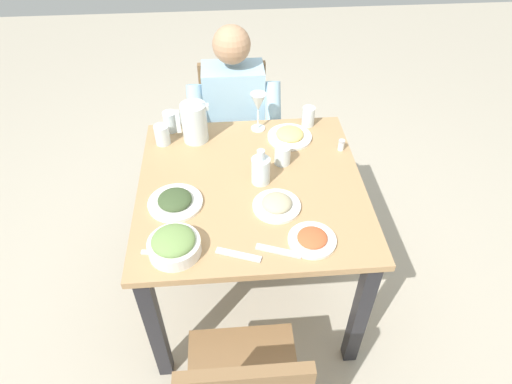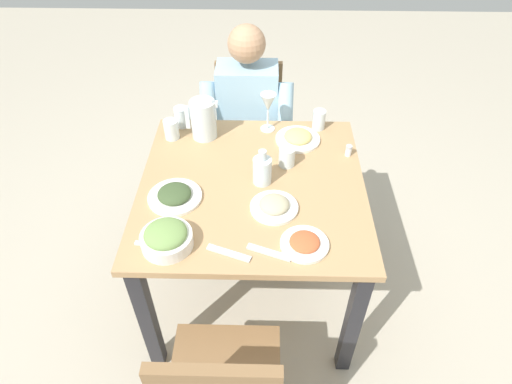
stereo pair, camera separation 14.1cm
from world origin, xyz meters
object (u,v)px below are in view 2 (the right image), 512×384
object	(u,v)px
water_pitcher	(203,119)
water_glass_far_left	(171,129)
water_glass_by_pitcher	(319,120)
chair_near	(249,128)
salad_bowl	(166,237)
plate_dolmas	(175,195)
wine_glass	(268,104)
plate_rice_curry	(305,243)
plate_fries	(298,138)
water_glass_center	(181,117)
oil_carafe	(262,171)
plate_beans	(274,206)
diner_near	(247,128)
dining_table	(252,203)
salt_shaker	(349,150)
water_glass_near_right	(287,157)

from	to	relation	value
water_pitcher	water_glass_far_left	bearing A→B (deg)	6.80
water_glass_by_pitcher	chair_near	bearing A→B (deg)	-44.97
salad_bowl	plate_dolmas	bearing A→B (deg)	-87.04
wine_glass	plate_rice_curry	bearing A→B (deg)	100.54
plate_fries	plate_dolmas	world-z (taller)	same
salad_bowl	water_glass_center	size ratio (longest dim) A/B	1.90
plate_fries	water_glass_far_left	bearing A→B (deg)	-0.82
oil_carafe	plate_rice_curry	bearing A→B (deg)	114.41
plate_dolmas	plate_beans	world-z (taller)	plate_dolmas
diner_near	water_glass_center	distance (m)	0.39
wine_glass	water_glass_far_left	bearing A→B (deg)	10.12
plate_dolmas	water_glass_center	xyz separation A→B (m)	(0.05, -0.53, 0.03)
dining_table	water_glass_by_pitcher	bearing A→B (deg)	-126.70
salad_bowl	salt_shaker	bearing A→B (deg)	-142.87
salt_shaker	chair_near	bearing A→B (deg)	-50.25
plate_rice_curry	plate_beans	bearing A→B (deg)	-59.84
salad_bowl	plate_dolmas	xyz separation A→B (m)	(0.01, -0.25, -0.02)
dining_table	plate_dolmas	distance (m)	0.36
water_glass_center	salad_bowl	bearing A→B (deg)	94.45
water_glass_center	wine_glass	xyz separation A→B (m)	(-0.43, 0.02, 0.09)
wine_glass	chair_near	bearing A→B (deg)	-73.77
chair_near	plate_beans	world-z (taller)	chair_near
salt_shaker	diner_near	bearing A→B (deg)	-37.90
chair_near	plate_fries	world-z (taller)	chair_near
water_pitcher	wine_glass	world-z (taller)	wine_glass
plate_fries	plate_rice_curry	world-z (taller)	plate_fries
salad_bowl	plate_fries	distance (m)	0.84
oil_carafe	diner_near	bearing A→B (deg)	-81.20
plate_dolmas	plate_rice_curry	world-z (taller)	plate_dolmas
diner_near	wine_glass	bearing A→B (deg)	122.38
salad_bowl	water_glass_by_pitcher	xyz separation A→B (m)	(-0.62, -0.78, 0.01)
water_glass_far_left	dining_table	bearing A→B (deg)	140.55
salad_bowl	water_glass_center	xyz separation A→B (m)	(0.06, -0.78, 0.01)
water_glass_center	oil_carafe	bearing A→B (deg)	134.29
wine_glass	water_pitcher	bearing A→B (deg)	11.78
dining_table	water_glass_center	distance (m)	0.59
water_glass_center	water_pitcher	bearing A→B (deg)	145.22
water_glass_center	water_glass_near_right	size ratio (longest dim) A/B	1.14
plate_fries	salt_shaker	xyz separation A→B (m)	(-0.23, 0.11, 0.01)
salt_shaker	water_glass_near_right	bearing A→B (deg)	14.54
plate_beans	oil_carafe	bearing A→B (deg)	-73.00
plate_dolmas	plate_fries	bearing A→B (deg)	-141.59
plate_dolmas	plate_beans	size ratio (longest dim) A/B	1.15
water_pitcher	plate_dolmas	xyz separation A→B (m)	(0.08, 0.44, -0.08)
wine_glass	salt_shaker	world-z (taller)	wine_glass
water_glass_far_left	water_glass_near_right	xyz separation A→B (m)	(-0.55, 0.19, -0.00)
chair_near	water_pitcher	distance (m)	0.60
plate_fries	plate_rice_curry	size ratio (longest dim) A/B	1.17
chair_near	water_glass_far_left	size ratio (longest dim) A/B	9.00
salad_bowl	water_glass_far_left	distance (m)	0.68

